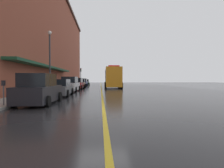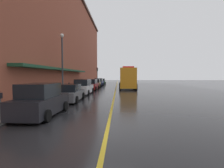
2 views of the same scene
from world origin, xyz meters
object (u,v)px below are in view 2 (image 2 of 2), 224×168
at_px(parking_meter_1, 0,101).
at_px(parking_meter_3, 69,86).
at_px(parking_meter_2, 78,84).
at_px(traffic_light_near, 97,72).
at_px(parked_car_5, 99,82).
at_px(street_lamp_left, 62,57).
at_px(parked_car_0, 41,101).
at_px(parking_meter_0, 94,81).
at_px(parked_car_1, 70,93).
at_px(parked_car_2, 83,87).
at_px(parked_car_3, 92,85).
at_px(utility_truck, 128,79).
at_px(parked_car_6, 102,82).
at_px(parked_car_4, 96,83).

distance_m(parking_meter_1, parking_meter_3, 11.79).
bearing_deg(parking_meter_2, traffic_light_near, 89.84).
bearing_deg(parked_car_5, street_lamp_left, 175.52).
height_order(parked_car_0, parked_car_5, parked_car_0).
height_order(parking_meter_2, parking_meter_3, same).
relative_size(parked_car_0, parking_meter_0, 3.32).
relative_size(parked_car_1, parking_meter_0, 3.62).
bearing_deg(parking_meter_2, parked_car_1, -80.99).
bearing_deg(parking_meter_2, street_lamp_left, -96.98).
bearing_deg(traffic_light_near, parking_meter_2, -90.16).
relative_size(parking_meter_2, parking_meter_3, 1.00).
bearing_deg(parking_meter_3, traffic_light_near, 89.87).
bearing_deg(parked_car_5, parking_meter_2, 175.98).
height_order(parking_meter_1, parking_meter_2, same).
relative_size(parked_car_0, street_lamp_left, 0.64).
bearing_deg(parked_car_2, street_lamp_left, 135.20).
height_order(parking_meter_1, traffic_light_near, traffic_light_near).
bearing_deg(parking_meter_3, parking_meter_1, -90.00).
distance_m(parked_car_3, traffic_light_near, 19.16).
relative_size(parked_car_0, parking_meter_3, 3.32).
bearing_deg(parking_meter_2, parked_car_5, 84.83).
bearing_deg(parking_meter_3, parked_car_5, 86.01).
bearing_deg(parking_meter_0, traffic_light_near, 89.38).
relative_size(parked_car_0, parked_car_5, 1.03).
bearing_deg(parking_meter_0, utility_truck, -54.61).
distance_m(parking_meter_0, parking_meter_1, 32.42).
bearing_deg(parking_meter_3, parking_meter_0, 90.00).
xyz_separation_m(utility_truck, parking_meter_3, (-7.40, -10.21, -0.74)).
xyz_separation_m(parked_car_6, parking_meter_2, (-1.45, -19.85, 0.33)).
height_order(parked_car_0, street_lamp_left, street_lamp_left).
relative_size(parking_meter_2, traffic_light_near, 0.31).
xyz_separation_m(parked_car_0, parked_car_5, (-0.07, 29.46, -0.07)).
relative_size(parked_car_5, street_lamp_left, 0.61).
distance_m(parked_car_3, parking_meter_3, 7.52).
bearing_deg(parking_meter_1, parking_meter_3, 90.00).
height_order(parked_car_2, parking_meter_2, parked_car_2).
relative_size(parked_car_5, parking_meter_3, 3.21).
bearing_deg(parking_meter_3, parking_meter_2, 90.00).
relative_size(parked_car_3, street_lamp_left, 0.66).
xyz_separation_m(parked_car_4, parking_meter_3, (-1.38, -13.34, 0.28)).
height_order(parked_car_5, utility_truck, utility_truck).
relative_size(parked_car_4, parking_meter_0, 3.21).
xyz_separation_m(parked_car_3, parked_car_4, (-0.11, 5.97, -0.05)).
bearing_deg(street_lamp_left, parked_car_1, -63.62).
bearing_deg(traffic_light_near, utility_truck, -65.53).
distance_m(parked_car_2, parking_meter_0, 19.27).
distance_m(parking_meter_1, traffic_light_near, 38.19).
xyz_separation_m(utility_truck, parking_meter_0, (-7.40, 10.42, -0.74)).
xyz_separation_m(parked_car_1, parked_car_5, (-0.09, 23.70, 0.06)).
height_order(utility_truck, street_lamp_left, street_lamp_left).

